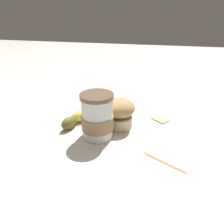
{
  "coord_description": "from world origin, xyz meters",
  "views": [
    {
      "loc": [
        -0.55,
        -0.12,
        0.32
      ],
      "look_at": [
        0.0,
        0.0,
        0.05
      ],
      "focal_mm": 35.0,
      "sensor_mm": 36.0,
      "label": 1
    }
  ],
  "objects_px": {
    "coffee_cup": "(97,117)",
    "banana": "(91,115)",
    "muffin": "(120,112)",
    "sugar_packet": "(160,119)"
  },
  "relations": [
    {
      "from": "muffin",
      "to": "sugar_packet",
      "type": "xyz_separation_m",
      "value": [
        0.07,
        -0.12,
        -0.04
      ]
    },
    {
      "from": "muffin",
      "to": "banana",
      "type": "relative_size",
      "value": 0.54
    },
    {
      "from": "coffee_cup",
      "to": "muffin",
      "type": "xyz_separation_m",
      "value": [
        0.07,
        -0.05,
        -0.01
      ]
    },
    {
      "from": "banana",
      "to": "sugar_packet",
      "type": "xyz_separation_m",
      "value": [
        0.05,
        -0.21,
        -0.02
      ]
    },
    {
      "from": "muffin",
      "to": "banana",
      "type": "xyz_separation_m",
      "value": [
        0.02,
        0.09,
        -0.03
      ]
    },
    {
      "from": "coffee_cup",
      "to": "banana",
      "type": "xyz_separation_m",
      "value": [
        0.08,
        0.05,
        -0.04
      ]
    },
    {
      "from": "coffee_cup",
      "to": "muffin",
      "type": "relative_size",
      "value": 1.41
    },
    {
      "from": "sugar_packet",
      "to": "coffee_cup",
      "type": "bearing_deg",
      "value": 129.39
    },
    {
      "from": "banana",
      "to": "sugar_packet",
      "type": "distance_m",
      "value": 0.21
    },
    {
      "from": "coffee_cup",
      "to": "muffin",
      "type": "distance_m",
      "value": 0.08
    }
  ]
}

